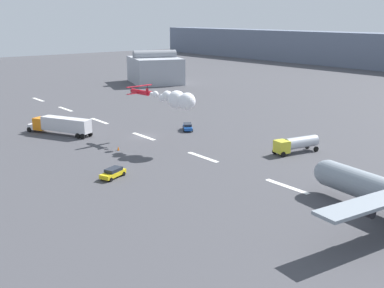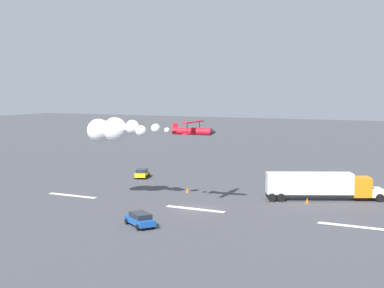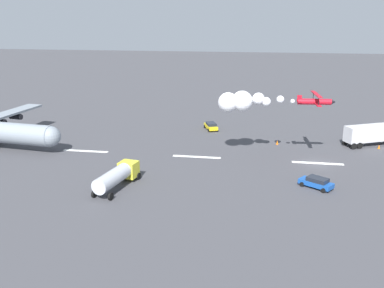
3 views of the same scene
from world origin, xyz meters
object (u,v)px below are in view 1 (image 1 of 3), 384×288
at_px(stunt_biplane_red, 176,99).
at_px(semi_truck_orange, 61,125).
at_px(fuel_tanker_truck, 296,144).
at_px(followme_car_yellow, 113,173).
at_px(traffic_cone_near, 76,131).
at_px(airport_staff_sedan, 188,127).
at_px(traffic_cone_far, 118,148).

relative_size(stunt_biplane_red, semi_truck_orange, 1.21).
height_order(fuel_tanker_truck, followme_car_yellow, fuel_tanker_truck).
bearing_deg(traffic_cone_near, airport_staff_sedan, 57.97).
height_order(airport_staff_sedan, traffic_cone_near, airport_staff_sedan).
relative_size(stunt_biplane_red, traffic_cone_far, 24.19).
height_order(stunt_biplane_red, fuel_tanker_truck, stunt_biplane_red).
bearing_deg(stunt_biplane_red, traffic_cone_far, -121.72).
relative_size(airport_staff_sedan, traffic_cone_near, 6.32).
bearing_deg(semi_truck_orange, stunt_biplane_red, 27.38).
distance_m(fuel_tanker_truck, followme_car_yellow, 34.35).
distance_m(stunt_biplane_red, fuel_tanker_truck, 23.51).
bearing_deg(fuel_tanker_truck, traffic_cone_near, -147.59).
relative_size(semi_truck_orange, traffic_cone_far, 20.06).
bearing_deg(followme_car_yellow, traffic_cone_far, 147.12).
bearing_deg(followme_car_yellow, semi_truck_orange, 170.43).
xyz_separation_m(stunt_biplane_red, traffic_cone_far, (-5.77, -9.33, -9.12)).
distance_m(semi_truck_orange, traffic_cone_near, 3.55).
bearing_deg(airport_staff_sedan, traffic_cone_far, -76.78).
relative_size(followme_car_yellow, traffic_cone_far, 6.51).
relative_size(fuel_tanker_truck, followme_car_yellow, 1.90).
bearing_deg(stunt_biplane_red, airport_staff_sedan, 134.03).
relative_size(semi_truck_orange, airport_staff_sedan, 3.18).
xyz_separation_m(traffic_cone_near, traffic_cone_far, (17.56, 0.25, 0.00)).
distance_m(airport_staff_sedan, traffic_cone_near, 24.15).
bearing_deg(followme_car_yellow, airport_staff_sedan, 121.99).
distance_m(followme_car_yellow, traffic_cone_near, 31.87).
bearing_deg(semi_truck_orange, traffic_cone_near, 73.35).
relative_size(fuel_tanker_truck, airport_staff_sedan, 1.96).
relative_size(fuel_tanker_truck, traffic_cone_far, 12.36).
distance_m(followme_car_yellow, traffic_cone_far, 15.74).
distance_m(fuel_tanker_truck, traffic_cone_far, 32.96).
xyz_separation_m(followme_car_yellow, airport_staff_sedan, (-17.96, 28.76, -0.00)).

